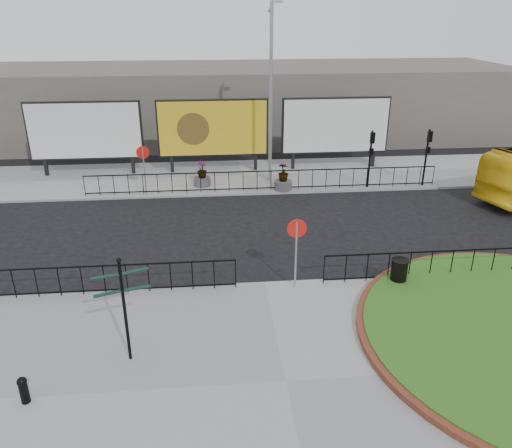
{
  "coord_description": "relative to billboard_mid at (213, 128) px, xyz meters",
  "views": [
    {
      "loc": [
        -1.68,
        -14.88,
        8.79
      ],
      "look_at": [
        -0.11,
        1.87,
        1.49
      ],
      "focal_mm": 35.0,
      "sensor_mm": 36.0,
      "label": 1
    }
  ],
  "objects": [
    {
      "name": "railing_near_right",
      "position": [
        8.0,
        -13.27,
        -1.93
      ],
      "size": [
        9.0,
        0.1,
        1.1
      ],
      "primitive_type": null,
      "color": "black",
      "rests_on": "pavement_near"
    },
    {
      "name": "billboard_right",
      "position": [
        7.0,
        0.0,
        0.0
      ],
      "size": [
        6.2,
        0.31,
        4.1
      ],
      "color": "black",
      "rests_on": "pavement_far"
    },
    {
      "name": "speed_sign_near",
      "position": [
        2.5,
        -13.37,
        -0.68
      ],
      "size": [
        0.64,
        0.07,
        2.47
      ],
      "color": "gray",
      "rests_on": "pavement_near"
    },
    {
      "name": "billboard_left",
      "position": [
        -7.0,
        0.0,
        0.0
      ],
      "size": [
        6.2,
        0.31,
        4.1
      ],
      "color": "black",
      "rests_on": "pavement_far"
    },
    {
      "name": "fingerpost_sign",
      "position": [
        -2.53,
        -16.7,
        -0.64
      ],
      "size": [
        1.41,
        0.62,
        3.04
      ],
      "rotation": [
        0.0,
        0.0,
        0.23
      ],
      "color": "black",
      "rests_on": "pavement_near"
    },
    {
      "name": "billboard_mid",
      "position": [
        0.0,
        0.0,
        0.0
      ],
      "size": [
        6.2,
        0.31,
        4.1
      ],
      "color": "black",
      "rests_on": "pavement_far"
    },
    {
      "name": "speed_sign_far",
      "position": [
        -3.5,
        -3.57,
        -0.68
      ],
      "size": [
        0.64,
        0.07,
        2.47
      ],
      "color": "gray",
      "rests_on": "pavement_far"
    },
    {
      "name": "railing_near_left",
      "position": [
        -4.5,
        -13.27,
        -1.93
      ],
      "size": [
        10.0,
        0.1,
        1.1
      ],
      "primitive_type": null,
      "color": "black",
      "rests_on": "pavement_near"
    },
    {
      "name": "litter_bin",
      "position": [
        6.0,
        -13.61,
        -1.99
      ],
      "size": [
        0.58,
        0.58,
        0.96
      ],
      "color": "black",
      "rests_on": "pavement_near"
    },
    {
      "name": "pavement_near",
      "position": [
        1.5,
        -17.97,
        -2.54
      ],
      "size": [
        30.0,
        10.0,
        0.12
      ],
      "primitive_type": "cube",
      "color": "gray",
      "rests_on": "ground"
    },
    {
      "name": "signal_pole_a",
      "position": [
        8.0,
        -3.63,
        -0.5
      ],
      "size": [
        0.22,
        0.26,
        3.0
      ],
      "color": "black",
      "rests_on": "pavement_far"
    },
    {
      "name": "bollard",
      "position": [
        -4.8,
        -18.11,
        -2.08
      ],
      "size": [
        0.23,
        0.23,
        0.72
      ],
      "color": "black",
      "rests_on": "pavement_near"
    },
    {
      "name": "pavement_far",
      "position": [
        1.5,
        -0.97,
        -2.54
      ],
      "size": [
        44.0,
        6.0,
        0.12
      ],
      "primitive_type": "cube",
      "color": "gray",
      "rests_on": "ground"
    },
    {
      "name": "railing_far",
      "position": [
        2.5,
        -3.67,
        -1.93
      ],
      "size": [
        18.0,
        0.1,
        1.1
      ],
      "primitive_type": null,
      "color": "black",
      "rests_on": "pavement_far"
    },
    {
      "name": "lamp_post",
      "position": [
        3.01,
        -1.97,
        2.23
      ],
      "size": [
        0.74,
        0.18,
        9.23
      ],
      "color": "gray",
      "rests_on": "pavement_far"
    },
    {
      "name": "ground",
      "position": [
        1.5,
        -12.97,
        -2.6
      ],
      "size": [
        90.0,
        90.0,
        0.0
      ],
      "primitive_type": "plane",
      "color": "black",
      "rests_on": "ground"
    },
    {
      "name": "building_backdrop",
      "position": [
        1.5,
        9.03,
        -0.1
      ],
      "size": [
        40.0,
        10.0,
        5.0
      ],
      "primitive_type": "cube",
      "color": "#5B5750",
      "rests_on": "ground"
    },
    {
      "name": "planter_b",
      "position": [
        3.5,
        -3.57,
        -1.96
      ],
      "size": [
        0.91,
        0.91,
        1.42
      ],
      "color": "#4C4C4F",
      "rests_on": "pavement_far"
    },
    {
      "name": "signal_pole_b",
      "position": [
        11.0,
        -3.63,
        -0.5
      ],
      "size": [
        0.22,
        0.26,
        3.0
      ],
      "color": "black",
      "rests_on": "pavement_far"
    },
    {
      "name": "planter_a",
      "position": [
        -0.66,
        -2.57,
        -1.99
      ],
      "size": [
        0.87,
        0.87,
        1.34
      ],
      "color": "#4C4C4F",
      "rests_on": "pavement_far"
    }
  ]
}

